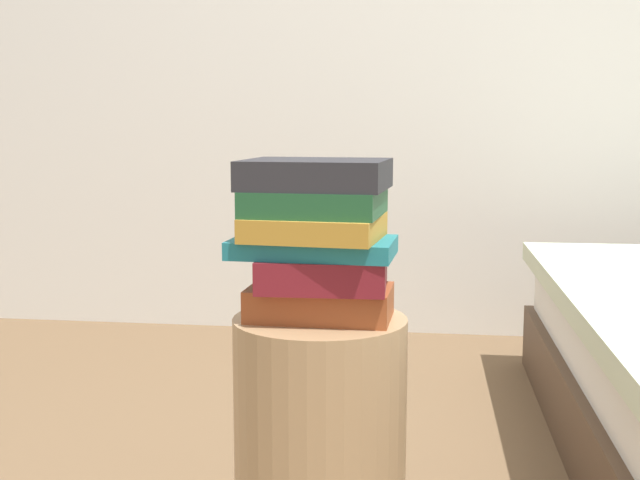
# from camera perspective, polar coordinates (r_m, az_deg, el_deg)

# --- Properties ---
(wall_back) EXTENTS (7.00, 0.08, 2.60)m
(wall_back) POSITION_cam_1_polar(r_m,az_deg,el_deg) (3.50, 4.64, 14.88)
(wall_back) COLOR silver
(wall_back) RESTS_ON ground_plane
(side_table) EXTENTS (0.33, 0.33, 0.53)m
(side_table) POSITION_cam_1_polar(r_m,az_deg,el_deg) (1.61, 0.00, -14.73)
(side_table) COLOR tan
(side_table) RESTS_ON ground_plane
(book_rust) EXTENTS (0.27, 0.16, 0.06)m
(book_rust) POSITION_cam_1_polar(r_m,az_deg,el_deg) (1.52, -0.16, -4.39)
(book_rust) COLOR #994723
(book_rust) RESTS_ON side_table
(book_maroon) EXTENTS (0.24, 0.19, 0.06)m
(book_maroon) POSITION_cam_1_polar(r_m,az_deg,el_deg) (1.50, 0.25, -2.24)
(book_maroon) COLOR maroon
(book_maroon) RESTS_ON book_rust
(book_teal) EXTENTS (0.30, 0.19, 0.03)m
(book_teal) POSITION_cam_1_polar(r_m,az_deg,el_deg) (1.49, -0.47, -0.51)
(book_teal) COLOR #1E727F
(book_teal) RESTS_ON book_maroon
(book_ochre) EXTENTS (0.26, 0.22, 0.04)m
(book_ochre) POSITION_cam_1_polar(r_m,az_deg,el_deg) (1.48, -0.39, 0.90)
(book_ochre) COLOR #B7842D
(book_ochre) RESTS_ON book_teal
(book_forest) EXTENTS (0.26, 0.22, 0.05)m
(book_forest) POSITION_cam_1_polar(r_m,az_deg,el_deg) (1.49, -0.35, 2.66)
(book_forest) COLOR #1E512D
(book_forest) RESTS_ON book_ochre
(book_charcoal) EXTENTS (0.27, 0.23, 0.05)m
(book_charcoal) POSITION_cam_1_polar(r_m,az_deg,el_deg) (1.49, -0.28, 4.61)
(book_charcoal) COLOR #28282D
(book_charcoal) RESTS_ON book_forest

